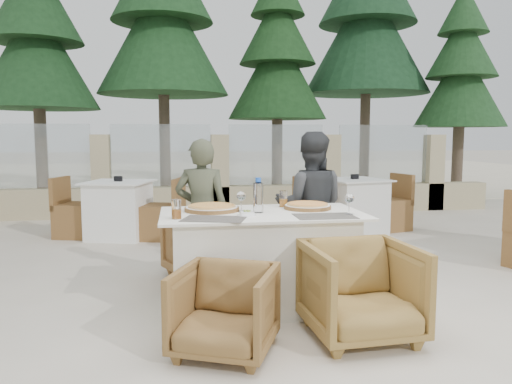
{
  "coord_description": "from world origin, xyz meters",
  "views": [
    {
      "loc": [
        -0.74,
        -3.88,
        1.38
      ],
      "look_at": [
        -0.07,
        0.3,
        0.9
      ],
      "focal_mm": 35.0,
      "sensor_mm": 36.0,
      "label": 1
    }
  ],
  "objects": [
    {
      "name": "armchair_far_right",
      "position": [
        0.35,
        0.83,
        0.29
      ],
      "size": [
        0.74,
        0.76,
        0.58
      ],
      "primitive_type": "imported",
      "rotation": [
        0.0,
        0.0,
        3.37
      ],
      "color": "#925D35",
      "rests_on": "ground"
    },
    {
      "name": "beer_glass_left",
      "position": [
        -0.75,
        -0.21,
        0.84
      ],
      "size": [
        0.09,
        0.09,
        0.14
      ],
      "primitive_type": "cylinder",
      "rotation": [
        0.0,
        0.0,
        -0.43
      ],
      "color": "orange",
      "rests_on": "dining_table"
    },
    {
      "name": "diner_left",
      "position": [
        -0.52,
        0.64,
        0.68
      ],
      "size": [
        0.55,
        0.42,
        1.35
      ],
      "primitive_type": "imported",
      "rotation": [
        0.0,
        0.0,
        2.93
      ],
      "color": "#464B36",
      "rests_on": "ground"
    },
    {
      "name": "pine_mid_left",
      "position": [
        -1.0,
        7.5,
        3.25
      ],
      "size": [
        2.86,
        2.86,
        6.5
      ],
      "primitive_type": "cone",
      "color": "#1E4821",
      "rests_on": "ground"
    },
    {
      "name": "diner_right",
      "position": [
        0.52,
        0.7,
        0.71
      ],
      "size": [
        0.8,
        0.7,
        1.42
      ],
      "primitive_type": "imported",
      "rotation": [
        0.0,
        0.0,
        2.88
      ],
      "color": "#36383B",
      "rests_on": "ground"
    },
    {
      "name": "armchair_far_left",
      "position": [
        -0.47,
        0.9,
        0.32
      ],
      "size": [
        0.91,
        0.92,
        0.64
      ],
      "primitive_type": "imported",
      "rotation": [
        0.0,
        0.0,
        3.56
      ],
      "color": "brown",
      "rests_on": "ground"
    },
    {
      "name": "wine_glass_corner",
      "position": [
        0.57,
        -0.22,
        0.86
      ],
      "size": [
        0.1,
        0.1,
        0.18
      ],
      "primitive_type": null,
      "rotation": [
        0.0,
        0.0,
        -0.4
      ],
      "color": "white",
      "rests_on": "dining_table"
    },
    {
      "name": "ground",
      "position": [
        0.0,
        0.0,
        0.0
      ],
      "size": [
        80.0,
        80.0,
        0.0
      ],
      "primitive_type": "plane",
      "color": "beige",
      "rests_on": "ground"
    },
    {
      "name": "pine_mid_right",
      "position": [
        3.8,
        7.8,
        3.4
      ],
      "size": [
        2.99,
        2.99,
        6.8
      ],
      "primitive_type": "cone",
      "color": "#1C4324",
      "rests_on": "ground"
    },
    {
      "name": "olive_dish",
      "position": [
        -0.22,
        -0.16,
        0.79
      ],
      "size": [
        0.14,
        0.14,
        0.04
      ],
      "primitive_type": null,
      "rotation": [
        0.0,
        0.0,
        -0.32
      ],
      "color": "white",
      "rests_on": "dining_table"
    },
    {
      "name": "dining_table",
      "position": [
        -0.07,
        -0.0,
        0.39
      ],
      "size": [
        1.6,
        0.9,
        0.77
      ],
      "primitive_type": null,
      "color": "white",
      "rests_on": "ground"
    },
    {
      "name": "sand_patch",
      "position": [
        0.0,
        14.0,
        0.01
      ],
      "size": [
        30.0,
        16.0,
        0.01
      ],
      "primitive_type": "cube",
      "color": "#FAEBCC",
      "rests_on": "ground"
    },
    {
      "name": "bg_table_a",
      "position": [
        -1.52,
        2.99,
        0.39
      ],
      "size": [
        1.8,
        1.23,
        0.77
      ],
      "primitive_type": null,
      "rotation": [
        0.0,
        0.0,
        -0.27
      ],
      "color": "white",
      "rests_on": "ground"
    },
    {
      "name": "pine_centre",
      "position": [
        1.5,
        7.2,
        2.5
      ],
      "size": [
        2.2,
        2.2,
        5.0
      ],
      "primitive_type": "cone",
      "color": "#1D451D",
      "rests_on": "ground"
    },
    {
      "name": "pine_far_left",
      "position": [
        -3.5,
        7.0,
        2.75
      ],
      "size": [
        2.42,
        2.42,
        5.5
      ],
      "primitive_type": "cone",
      "color": "#1C421F",
      "rests_on": "ground"
    },
    {
      "name": "armchair_near_right",
      "position": [
        0.48,
        -0.74,
        0.33
      ],
      "size": [
        0.75,
        0.77,
        0.66
      ],
      "primitive_type": "imported",
      "rotation": [
        0.0,
        0.0,
        0.06
      ],
      "color": "olive",
      "rests_on": "ground"
    },
    {
      "name": "placemat_near_right",
      "position": [
        0.36,
        -0.28,
        0.77
      ],
      "size": [
        0.45,
        0.31,
        0.0
      ],
      "primitive_type": "cube",
      "rotation": [
        0.0,
        0.0,
        -0.01
      ],
      "color": "#59544C",
      "rests_on": "dining_table"
    },
    {
      "name": "perimeter_wall_far",
      "position": [
        0.0,
        4.8,
        0.8
      ],
      "size": [
        10.0,
        0.34,
        1.6
      ],
      "primitive_type": null,
      "color": "#BFB187",
      "rests_on": "ground"
    },
    {
      "name": "placemat_near_left",
      "position": [
        -0.47,
        -0.27,
        0.77
      ],
      "size": [
        0.52,
        0.42,
        0.0
      ],
      "primitive_type": "cube",
      "rotation": [
        0.0,
        0.0,
        -0.3
      ],
      "color": "#58524C",
      "rests_on": "dining_table"
    },
    {
      "name": "beer_glass_right",
      "position": [
        0.16,
        0.28,
        0.84
      ],
      "size": [
        0.08,
        0.08,
        0.14
      ],
      "primitive_type": "cylinder",
      "rotation": [
        0.0,
        0.0,
        0.2
      ],
      "color": "orange",
      "rests_on": "dining_table"
    },
    {
      "name": "pizza_right",
      "position": [
        0.33,
        0.13,
        0.8
      ],
      "size": [
        0.48,
        0.48,
        0.05
      ],
      "primitive_type": "cylinder",
      "rotation": [
        0.0,
        0.0,
        0.25
      ],
      "color": "orange",
      "rests_on": "dining_table"
    },
    {
      "name": "pizza_left",
      "position": [
        -0.46,
        0.14,
        0.8
      ],
      "size": [
        0.57,
        0.57,
        0.06
      ],
      "primitive_type": "cylinder",
      "rotation": [
        0.0,
        0.0,
        0.36
      ],
      "color": "#C9691B",
      "rests_on": "dining_table"
    },
    {
      "name": "pine_far_right",
      "position": [
        5.5,
        6.5,
        2.25
      ],
      "size": [
        1.98,
        1.98,
        4.5
      ],
      "primitive_type": "cone",
      "color": "#224C24",
      "rests_on": "ground"
    },
    {
      "name": "armchair_near_left",
      "position": [
        -0.45,
        -0.84,
        0.28
      ],
      "size": [
        0.79,
        0.8,
        0.56
      ],
      "primitive_type": "imported",
      "rotation": [
        0.0,
        0.0,
        -0.4
      ],
      "color": "brown",
      "rests_on": "ground"
    },
    {
      "name": "wine_glass_centre",
      "position": [
        -0.23,
        0.07,
        0.86
      ],
      "size": [
        0.1,
        0.1,
        0.18
      ],
      "primitive_type": null,
      "rotation": [
        0.0,
        0.0,
        0.38
      ],
      "color": "white",
      "rests_on": "dining_table"
    },
    {
      "name": "bg_table_b",
      "position": [
        1.74,
        2.83,
        0.39
      ],
      "size": [
        1.79,
        1.19,
        0.77
      ],
      "primitive_type": null,
      "rotation": [
        0.0,
        0.0,
        0.24
      ],
      "color": "white",
      "rests_on": "ground"
    },
    {
      "name": "water_bottle",
      "position": [
        -0.1,
        -0.01,
        0.91
      ],
      "size": [
        0.09,
        0.09,
        0.28
      ],
      "primitive_type": "cylinder",
      "rotation": [
        0.0,
        0.0,
        -0.12
      ],
      "color": "silver",
      "rests_on": "dining_table"
    }
  ]
}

